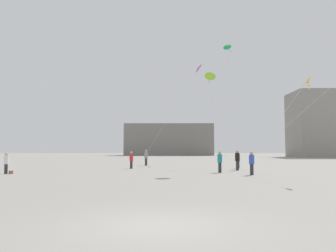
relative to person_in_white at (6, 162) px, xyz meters
name	(u,v)px	position (x,y,z in m)	size (l,w,h in m)	color
ground_plane	(157,225)	(12.37, -17.21, -0.90)	(300.00, 300.00, 0.00)	gray
person_in_white	(6,162)	(0.00, 0.00, 0.00)	(0.36, 0.36, 1.63)	#2D2D33
person_in_blue	(252,162)	(18.49, -0.77, 0.05)	(0.38, 0.38, 1.73)	#2D2D33
person_in_orange	(238,159)	(19.13, 7.77, -0.02)	(0.35, 0.35, 1.60)	#2D2D33
person_in_grey	(146,157)	(9.63, 13.17, 0.09)	(0.39, 0.39, 1.81)	#2D2D33
person_in_black	(237,159)	(18.48, 4.72, 0.10)	(0.39, 0.39, 1.81)	#2D2D33
person_in_teal	(220,161)	(16.49, 1.62, 0.06)	(0.38, 0.38, 1.74)	#2D2D33
person_in_red	(131,159)	(8.68, 7.16, 0.01)	(0.36, 0.36, 1.65)	#2D2D33
kite_emerald_diamond	(227,48)	(19.29, 14.54, 13.17)	(1.16, 7.39, 13.41)	green
kite_magenta_diamond	(198,68)	(16.13, 19.98, 11.99)	(7.06, 7.55, 12.25)	#D12899
kite_lime_diamond	(210,76)	(15.83, 1.97, 6.99)	(1.28, 1.17, 6.96)	#8CD12D
kite_amber_diamond	(307,82)	(21.02, -4.97, 5.15)	(2.89, 4.72, 5.18)	yellow
building_left_hall	(169,140)	(11.37, 76.20, 3.76)	(26.10, 9.41, 9.32)	gray
building_centre_hall	(320,124)	(47.37, 54.77, 6.81)	(12.95, 11.13, 15.41)	gray
handbag_beside_flyer	(11,172)	(0.35, 0.10, -0.78)	(0.32, 0.14, 0.24)	brown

